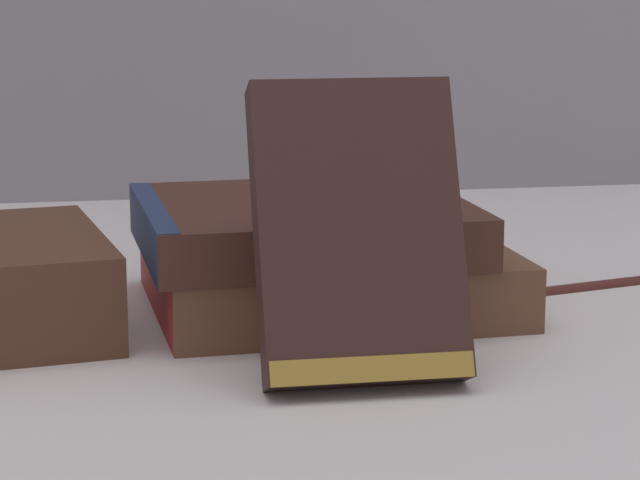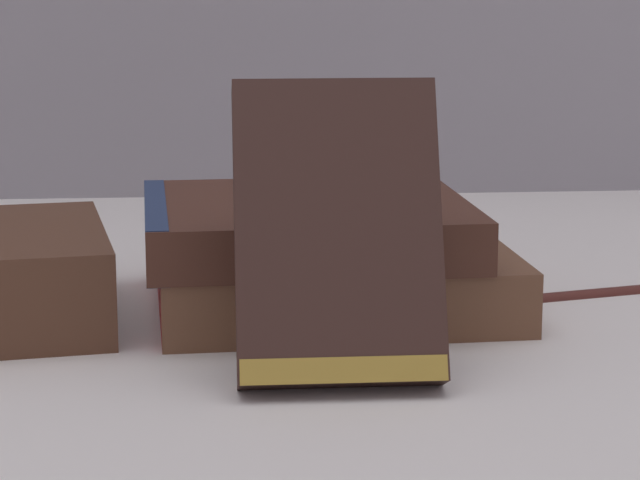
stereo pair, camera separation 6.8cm
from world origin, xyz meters
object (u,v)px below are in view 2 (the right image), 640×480
object	(u,v)px
book_flat_bottom	(323,277)
fountain_pen	(602,288)
book_flat_top	(297,225)
book_leaning_front	(338,243)
pocket_watch	(349,199)

from	to	relation	value
book_flat_bottom	fountain_pen	xyz separation A→B (m)	(0.17, 0.01, -0.01)
book_flat_top	fountain_pen	xyz separation A→B (m)	(0.18, 0.02, -0.05)
book_flat_top	fountain_pen	world-z (taller)	book_flat_top
book_flat_bottom	book_leaning_front	bearing A→B (deg)	-94.96
book_flat_top	book_leaning_front	distance (m)	0.13
book_flat_bottom	pocket_watch	distance (m)	0.06
book_flat_bottom	fountain_pen	bearing A→B (deg)	1.07
pocket_watch	fountain_pen	world-z (taller)	pocket_watch
book_leaning_front	fountain_pen	world-z (taller)	book_leaning_front
book_flat_bottom	book_flat_top	world-z (taller)	book_flat_top
fountain_pen	book_flat_bottom	bearing A→B (deg)	170.24
book_leaning_front	pocket_watch	xyz separation A→B (m)	(0.02, 0.11, 0.00)
book_flat_bottom	book_flat_top	bearing A→B (deg)	-159.56
book_flat_bottom	pocket_watch	size ratio (longest dim) A/B	4.35
book_leaning_front	book_flat_bottom	bearing A→B (deg)	88.25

